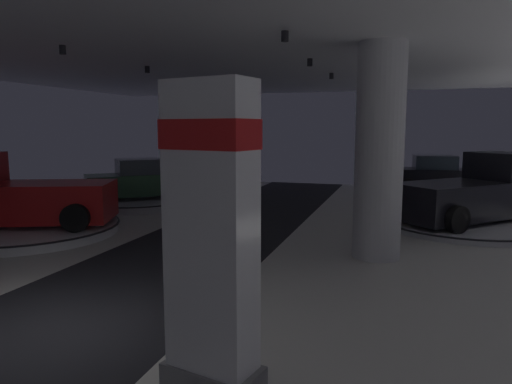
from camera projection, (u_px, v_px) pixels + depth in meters
ground at (51, 333)px, 7.75m from camera, size 24.00×44.00×0.06m
column_right at (379, 153)px, 11.90m from camera, size 1.23×1.23×5.50m
brand_sign_pylon at (211, 237)px, 5.74m from camera, size 1.38×0.91×3.95m
display_platform_far_left at (137, 201)px, 20.32m from camera, size 4.78×4.78×0.34m
display_car_far_left at (137, 181)px, 20.21m from camera, size 4.34×4.13×1.71m
display_platform_deep_left at (189, 187)px, 25.47m from camera, size 5.08×5.08×0.24m
display_car_deep_left at (189, 172)px, 25.32m from camera, size 2.64×4.39×1.71m
display_platform_mid_left at (28, 229)px, 14.83m from camera, size 5.68×5.68×0.31m
pickup_truck_mid_left at (15, 196)px, 14.66m from camera, size 5.70×4.14×2.30m
display_platform_deep_right at (436, 194)px, 22.57m from camera, size 5.01×5.01×0.36m
display_car_deep_right at (437, 175)px, 22.45m from camera, size 4.35×2.52×1.71m
display_platform_far_right at (465, 223)px, 15.94m from camera, size 5.68×5.68×0.22m
pickup_truck_far_right at (474, 193)px, 15.94m from camera, size 5.26×5.21×2.30m
visitor_walking_near at (230, 194)px, 17.63m from camera, size 0.32×0.32×1.59m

